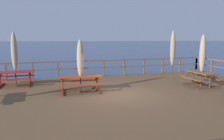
{
  "coord_description": "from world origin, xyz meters",
  "views": [
    {
      "loc": [
        -3.21,
        -9.21,
        3.13
      ],
      "look_at": [
        0.0,
        0.76,
        1.63
      ],
      "focal_mm": 35.05,
      "sensor_mm": 36.0,
      "label": 1
    }
  ],
  "objects_px": {
    "picnic_table_mid_right": "(80,80)",
    "patio_umbrella_tall_back_left": "(202,54)",
    "picnic_table_front_left": "(15,75)",
    "patio_umbrella_short_mid": "(80,59)",
    "picnic_table_front_right": "(201,76)",
    "patio_umbrella_short_back": "(14,52)",
    "patio_umbrella_tall_front": "(173,49)"
  },
  "relations": [
    {
      "from": "picnic_table_mid_right",
      "to": "patio_umbrella_tall_front",
      "type": "relative_size",
      "value": 0.7
    },
    {
      "from": "picnic_table_front_left",
      "to": "patio_umbrella_short_mid",
      "type": "bearing_deg",
      "value": -37.88
    },
    {
      "from": "patio_umbrella_short_mid",
      "to": "patio_umbrella_short_back",
      "type": "distance_m",
      "value": 3.98
    },
    {
      "from": "patio_umbrella_short_back",
      "to": "patio_umbrella_tall_front",
      "type": "height_order",
      "value": "patio_umbrella_tall_front"
    },
    {
      "from": "picnic_table_mid_right",
      "to": "patio_umbrella_tall_back_left",
      "type": "xyz_separation_m",
      "value": [
        6.3,
        -0.76,
        1.17
      ]
    },
    {
      "from": "picnic_table_front_right",
      "to": "patio_umbrella_short_back",
      "type": "distance_m",
      "value": 10.01
    },
    {
      "from": "picnic_table_front_left",
      "to": "patio_umbrella_short_mid",
      "type": "relative_size",
      "value": 0.76
    },
    {
      "from": "picnic_table_mid_right",
      "to": "patio_umbrella_tall_back_left",
      "type": "distance_m",
      "value": 6.46
    },
    {
      "from": "patio_umbrella_short_mid",
      "to": "patio_umbrella_tall_front",
      "type": "distance_m",
      "value": 6.19
    },
    {
      "from": "patio_umbrella_short_back",
      "to": "patio_umbrella_tall_front",
      "type": "distance_m",
      "value": 9.13
    },
    {
      "from": "picnic_table_front_right",
      "to": "patio_umbrella_tall_front",
      "type": "relative_size",
      "value": 0.59
    },
    {
      "from": "patio_umbrella_short_back",
      "to": "patio_umbrella_short_mid",
      "type": "bearing_deg",
      "value": -38.9
    },
    {
      "from": "patio_umbrella_tall_front",
      "to": "picnic_table_mid_right",
      "type": "bearing_deg",
      "value": -165.55
    },
    {
      "from": "picnic_table_mid_right",
      "to": "picnic_table_front_left",
      "type": "xyz_separation_m",
      "value": [
        -3.08,
        2.44,
        -0.0
      ]
    },
    {
      "from": "patio_umbrella_tall_back_left",
      "to": "patio_umbrella_short_back",
      "type": "distance_m",
      "value": 9.91
    },
    {
      "from": "picnic_table_mid_right",
      "to": "picnic_table_front_left",
      "type": "bearing_deg",
      "value": 141.63
    },
    {
      "from": "picnic_table_front_right",
      "to": "patio_umbrella_short_back",
      "type": "height_order",
      "value": "patio_umbrella_short_back"
    },
    {
      "from": "patio_umbrella_short_back",
      "to": "picnic_table_front_right",
      "type": "bearing_deg",
      "value": -18.97
    },
    {
      "from": "picnic_table_mid_right",
      "to": "patio_umbrella_short_back",
      "type": "relative_size",
      "value": 0.74
    },
    {
      "from": "patio_umbrella_short_mid",
      "to": "picnic_table_front_right",
      "type": "bearing_deg",
      "value": -6.62
    },
    {
      "from": "picnic_table_front_left",
      "to": "patio_umbrella_tall_back_left",
      "type": "distance_m",
      "value": 9.98
    },
    {
      "from": "picnic_table_front_right",
      "to": "patio_umbrella_short_back",
      "type": "relative_size",
      "value": 0.61
    },
    {
      "from": "patio_umbrella_short_mid",
      "to": "patio_umbrella_tall_back_left",
      "type": "xyz_separation_m",
      "value": [
        6.27,
        -0.77,
        0.16
      ]
    },
    {
      "from": "picnic_table_front_left",
      "to": "patio_umbrella_tall_front",
      "type": "bearing_deg",
      "value": -5.55
    },
    {
      "from": "picnic_table_mid_right",
      "to": "patio_umbrella_short_back",
      "type": "height_order",
      "value": "patio_umbrella_short_back"
    },
    {
      "from": "picnic_table_front_left",
      "to": "patio_umbrella_tall_front",
      "type": "relative_size",
      "value": 0.63
    },
    {
      "from": "picnic_table_mid_right",
      "to": "patio_umbrella_tall_front",
      "type": "xyz_separation_m",
      "value": [
        6.02,
        1.55,
        1.34
      ]
    },
    {
      "from": "patio_umbrella_tall_back_left",
      "to": "picnic_table_front_left",
      "type": "bearing_deg",
      "value": 161.2
    },
    {
      "from": "picnic_table_front_right",
      "to": "picnic_table_front_left",
      "type": "bearing_deg",
      "value": 161.47
    },
    {
      "from": "patio_umbrella_short_mid",
      "to": "patio_umbrella_tall_front",
      "type": "relative_size",
      "value": 0.83
    },
    {
      "from": "picnic_table_mid_right",
      "to": "patio_umbrella_short_back",
      "type": "bearing_deg",
      "value": 140.6
    },
    {
      "from": "patio_umbrella_tall_front",
      "to": "patio_umbrella_short_mid",
      "type": "bearing_deg",
      "value": -165.6
    }
  ]
}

